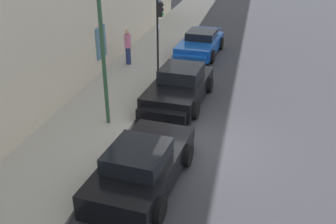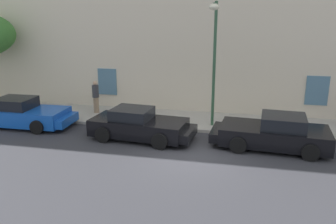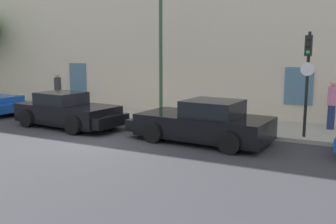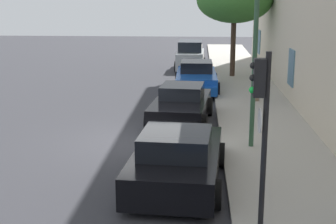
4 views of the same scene
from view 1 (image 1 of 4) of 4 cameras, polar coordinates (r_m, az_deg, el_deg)
name	(u,v)px [view 1 (image 1 of 4)]	position (r m, az deg, el deg)	size (l,w,h in m)	color
ground_plane	(198,145)	(12.60, 4.58, -5.01)	(80.00, 80.00, 0.00)	#333338
sidewalk	(84,130)	(13.65, -12.66, -2.64)	(60.00, 3.14, 0.14)	#A8A399
sportscar_yellow_flank	(145,163)	(10.60, -3.59, -7.76)	(4.69, 2.38, 1.36)	black
sportscar_white_middle	(178,89)	(15.31, 1.56, 3.55)	(4.85, 2.49, 1.41)	black
sportscar_tail_end	(199,45)	(21.50, 4.81, 10.17)	(4.82, 2.43, 1.28)	#144CB2
traffic_light	(159,24)	(17.97, -1.37, 13.34)	(0.44, 0.36, 3.47)	black
street_lamp	(112,13)	(12.35, -8.53, 14.76)	(0.44, 1.42, 5.77)	#2D5138
pedestrian_admiring	(128,47)	(19.49, -6.15, 9.88)	(0.37, 0.37, 1.80)	navy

